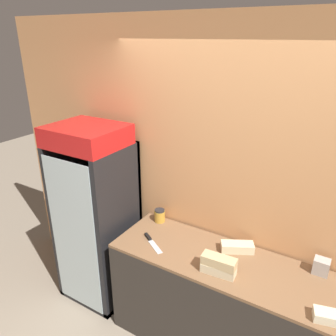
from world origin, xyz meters
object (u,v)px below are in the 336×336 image
(sandwich_stack_bottom, at_px, (218,269))
(chefs_knife, at_px, (151,240))
(beverage_cooler, at_px, (99,207))
(sandwich_flat_left, at_px, (334,318))
(sandwich_flat_right, at_px, (237,247))
(napkin_dispenser, at_px, (321,266))
(condiment_jar, at_px, (160,216))
(sandwich_stack_middle, at_px, (219,261))

(sandwich_stack_bottom, relative_size, chefs_knife, 0.96)
(beverage_cooler, bearing_deg, chefs_knife, -9.96)
(sandwich_flat_left, relative_size, sandwich_flat_right, 0.91)
(napkin_dispenser, bearing_deg, condiment_jar, -179.77)
(napkin_dispenser, bearing_deg, sandwich_flat_right, -174.22)
(condiment_jar, relative_size, napkin_dispenser, 1.01)
(beverage_cooler, relative_size, sandwich_stack_middle, 6.94)
(sandwich_flat_left, relative_size, condiment_jar, 2.10)
(sandwich_stack_bottom, relative_size, napkin_dispenser, 2.18)
(sandwich_flat_right, relative_size, condiment_jar, 2.31)
(sandwich_stack_bottom, distance_m, napkin_dispenser, 0.75)
(sandwich_stack_middle, relative_size, sandwich_flat_left, 1.02)
(chefs_knife, xyz_separation_m, napkin_dispenser, (1.29, 0.32, 0.05))
(chefs_knife, xyz_separation_m, condiment_jar, (-0.11, 0.31, 0.05))
(sandwich_stack_middle, bearing_deg, napkin_dispenser, 31.33)
(sandwich_stack_middle, height_order, chefs_knife, sandwich_stack_middle)
(sandwich_stack_bottom, xyz_separation_m, sandwich_stack_middle, (0.00, 0.00, 0.07))
(sandwich_stack_bottom, relative_size, sandwich_flat_right, 0.93)
(sandwich_stack_middle, distance_m, chefs_knife, 0.66)
(sandwich_stack_bottom, height_order, chefs_knife, sandwich_stack_bottom)
(sandwich_stack_bottom, xyz_separation_m, napkin_dispenser, (0.64, 0.39, 0.02))
(beverage_cooler, distance_m, napkin_dispenser, 2.00)
(sandwich_stack_middle, bearing_deg, beverage_cooler, 171.75)
(beverage_cooler, xyz_separation_m, sandwich_flat_left, (2.12, -0.24, -0.04))
(sandwich_stack_bottom, xyz_separation_m, chefs_knife, (-0.65, 0.07, -0.03))
(chefs_knife, bearing_deg, sandwich_stack_bottom, -6.41)
(sandwich_stack_bottom, relative_size, sandwich_flat_left, 1.03)
(sandwich_flat_left, height_order, napkin_dispenser, napkin_dispenser)
(beverage_cooler, height_order, sandwich_stack_middle, beverage_cooler)
(sandwich_stack_middle, bearing_deg, sandwich_stack_bottom, 0.00)
(sandwich_flat_left, height_order, chefs_knife, sandwich_flat_left)
(sandwich_stack_bottom, height_order, napkin_dispenser, napkin_dispenser)
(sandwich_flat_right, xyz_separation_m, condiment_jar, (-0.78, 0.06, 0.02))
(napkin_dispenser, bearing_deg, sandwich_flat_left, -72.47)
(sandwich_stack_middle, bearing_deg, sandwich_flat_right, 85.79)
(sandwich_stack_middle, height_order, napkin_dispenser, sandwich_stack_middle)
(beverage_cooler, bearing_deg, sandwich_stack_bottom, -8.25)
(sandwich_flat_left, xyz_separation_m, napkin_dispenser, (-0.14, 0.43, 0.03))
(sandwich_flat_left, xyz_separation_m, sandwich_flat_right, (-0.75, 0.37, 0.00))
(beverage_cooler, xyz_separation_m, sandwich_stack_middle, (1.34, -0.19, 0.03))
(beverage_cooler, relative_size, sandwich_flat_left, 7.09)
(sandwich_flat_left, distance_m, condiment_jar, 1.60)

